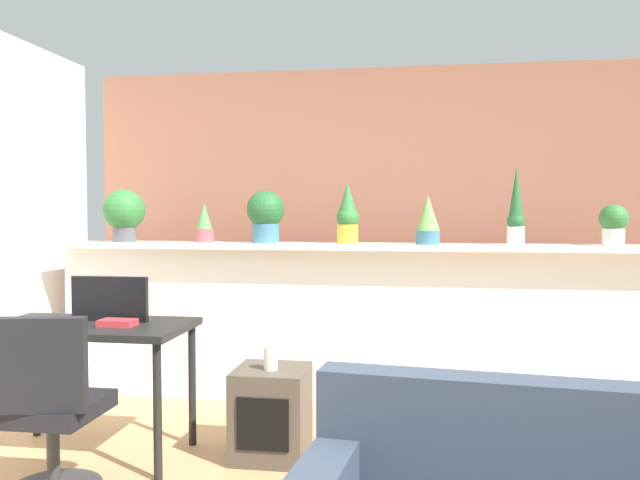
{
  "coord_description": "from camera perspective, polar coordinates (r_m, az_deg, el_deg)",
  "views": [
    {
      "loc": [
        0.46,
        -2.46,
        1.37
      ],
      "look_at": [
        -0.09,
        1.14,
        1.21
      ],
      "focal_mm": 35.48,
      "sensor_mm": 36.0,
      "label": 1
    }
  ],
  "objects": [
    {
      "name": "vase_on_shelf",
      "position": [
        3.55,
        -4.46,
        -10.58
      ],
      "size": [
        0.08,
        0.08,
        0.13
      ],
      "primitive_type": "cylinder",
      "color": "silver",
      "rests_on": "side_cube_shelf"
    },
    {
      "name": "potted_plant_1",
      "position": [
        4.71,
        -10.39,
        1.39
      ],
      "size": [
        0.14,
        0.14,
        0.29
      ],
      "color": "#B7474C",
      "rests_on": "plant_shelf"
    },
    {
      "name": "potted_plant_4",
      "position": [
        4.38,
        9.7,
        1.81
      ],
      "size": [
        0.16,
        0.16,
        0.34
      ],
      "color": "#386B84",
      "rests_on": "plant_shelf"
    },
    {
      "name": "book_on_desk",
      "position": [
        3.63,
        -17.8,
        -7.12
      ],
      "size": [
        0.19,
        0.12,
        0.04
      ],
      "primitive_type": "cube",
      "color": "#B22D33",
      "rests_on": "desk"
    },
    {
      "name": "potted_plant_6",
      "position": [
        4.56,
        24.95,
        1.38
      ],
      "size": [
        0.18,
        0.18,
        0.27
      ],
      "color": "silver",
      "rests_on": "plant_shelf"
    },
    {
      "name": "desk",
      "position": [
        3.79,
        -20.03,
        -8.33
      ],
      "size": [
        1.1,
        0.6,
        0.75
      ],
      "color": "black",
      "rests_on": "ground"
    },
    {
      "name": "potted_plant_3",
      "position": [
        4.42,
        2.5,
        2.25
      ],
      "size": [
        0.16,
        0.16,
        0.43
      ],
      "color": "gold",
      "rests_on": "plant_shelf"
    },
    {
      "name": "divider_wall",
      "position": [
        4.55,
        2.86,
        -7.77
      ],
      "size": [
        4.31,
        0.16,
        1.11
      ],
      "primitive_type": "cube",
      "color": "white",
      "rests_on": "ground"
    },
    {
      "name": "side_cube_shelf",
      "position": [
        3.66,
        -4.43,
        -15.28
      ],
      "size": [
        0.4,
        0.41,
        0.5
      ],
      "color": "#4C4238",
      "rests_on": "ground"
    },
    {
      "name": "potted_plant_2",
      "position": [
        4.55,
        -4.93,
        2.34
      ],
      "size": [
        0.27,
        0.27,
        0.38
      ],
      "color": "#386B84",
      "rests_on": "plant_shelf"
    },
    {
      "name": "potted_plant_0",
      "position": [
        4.88,
        -17.23,
        2.37
      ],
      "size": [
        0.3,
        0.3,
        0.39
      ],
      "color": "#4C4C51",
      "rests_on": "plant_shelf"
    },
    {
      "name": "office_chair",
      "position": [
        3.29,
        -23.33,
        -15.05
      ],
      "size": [
        0.48,
        0.48,
        0.91
      ],
      "color": "#262628",
      "rests_on": "ground"
    },
    {
      "name": "brick_wall_behind",
      "position": [
        5.08,
        3.58,
        1.21
      ],
      "size": [
        4.31,
        0.1,
        2.5
      ],
      "primitive_type": "cube",
      "color": "#935B47",
      "rests_on": "ground"
    },
    {
      "name": "potted_plant_5",
      "position": [
        4.45,
        17.26,
        2.58
      ],
      "size": [
        0.12,
        0.12,
        0.52
      ],
      "color": "silver",
      "rests_on": "plant_shelf"
    },
    {
      "name": "plant_shelf",
      "position": [
        4.45,
        2.82,
        -0.58
      ],
      "size": [
        4.31,
        0.34,
        0.04
      ],
      "primitive_type": "cube",
      "color": "white",
      "rests_on": "divider_wall"
    },
    {
      "name": "tv_monitor",
      "position": [
        3.78,
        -18.43,
        -5.06
      ],
      "size": [
        0.45,
        0.04,
        0.25
      ],
      "primitive_type": "cube",
      "color": "black",
      "rests_on": "desk"
    }
  ]
}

